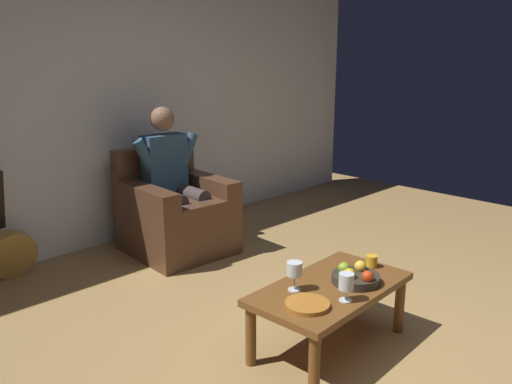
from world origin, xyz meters
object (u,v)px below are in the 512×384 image
(fruit_bowl, at_px, (356,277))
(candle_jar, at_px, (372,261))
(wine_glass_near, at_px, (294,270))
(guitar, at_px, (10,250))
(armchair, at_px, (175,215))
(coffee_table, at_px, (330,295))
(person_seated, at_px, (172,176))
(wine_glass_far, at_px, (346,283))
(decorative_dish, at_px, (307,305))

(fruit_bowl, distance_m, candle_jar, 0.27)
(wine_glass_near, bearing_deg, guitar, -72.21)
(armchair, distance_m, coffee_table, 1.94)
(guitar, distance_m, fruit_bowl, 2.63)
(person_seated, height_order, wine_glass_far, person_seated)
(person_seated, xyz_separation_m, wine_glass_far, (0.43, 2.10, -0.17))
(coffee_table, relative_size, wine_glass_far, 6.38)
(guitar, bearing_deg, fruit_bowl, 113.32)
(person_seated, height_order, candle_jar, person_seated)
(coffee_table, distance_m, wine_glass_far, 0.26)
(person_seated, bearing_deg, guitar, -14.43)
(coffee_table, bearing_deg, person_seated, -99.81)
(wine_glass_near, xyz_separation_m, fruit_bowl, (-0.32, 0.18, -0.08))
(wine_glass_near, height_order, wine_glass_far, wine_glass_near)
(armchair, relative_size, guitar, 0.91)
(armchair, bearing_deg, wine_glass_near, 77.19)
(guitar, height_order, fruit_bowl, guitar)
(coffee_table, distance_m, guitar, 2.51)
(person_seated, relative_size, coffee_table, 1.24)
(armchair, height_order, wine_glass_far, armchair)
(armchair, relative_size, wine_glass_far, 5.63)
(armchair, distance_m, candle_jar, 1.93)
(decorative_dish, bearing_deg, wine_glass_far, 152.72)
(coffee_table, height_order, guitar, guitar)
(guitar, relative_size, wine_glass_near, 5.77)
(guitar, bearing_deg, candle_jar, 118.98)
(wine_glass_near, xyz_separation_m, wine_glass_far, (-0.09, 0.28, -0.02))
(decorative_dish, bearing_deg, person_seated, -107.47)
(person_seated, xyz_separation_m, decorative_dish, (0.63, 2.00, -0.26))
(coffee_table, xyz_separation_m, candle_jar, (-0.39, 0.02, 0.10))
(wine_glass_near, bearing_deg, person_seated, -106.15)
(wine_glass_near, bearing_deg, decorative_dish, 60.24)
(wine_glass_far, bearing_deg, person_seated, -101.68)
(wine_glass_far, distance_m, decorative_dish, 0.24)
(wine_glass_far, bearing_deg, armchair, -101.76)
(guitar, bearing_deg, person_seated, 162.08)
(person_seated, xyz_separation_m, coffee_table, (0.33, 1.93, -0.33))
(wine_glass_near, relative_size, candle_jar, 2.23)
(armchair, xyz_separation_m, guitar, (1.24, -0.42, -0.10))
(wine_glass_near, xyz_separation_m, candle_jar, (-0.59, 0.12, -0.08))
(armchair, bearing_deg, fruit_bowl, 87.68)
(armchair, distance_m, wine_glass_far, 2.13)
(armchair, height_order, candle_jar, armchair)
(candle_jar, bearing_deg, person_seated, -88.28)
(guitar, distance_m, candle_jar, 2.69)
(armchair, relative_size, person_seated, 0.71)
(candle_jar, bearing_deg, coffee_table, -2.28)
(armchair, xyz_separation_m, coffee_table, (0.33, 1.91, 0.01))
(fruit_bowl, xyz_separation_m, decorative_dish, (0.43, -0.01, -0.03))
(person_seated, relative_size, wine_glass_far, 7.93)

